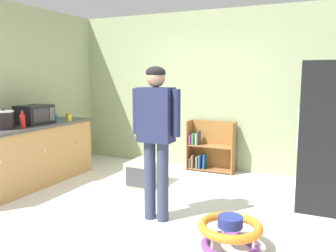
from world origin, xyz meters
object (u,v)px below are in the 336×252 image
object	(u,v)px
standing_person	(156,129)
orange_cup	(68,116)
kitchen_counter	(28,156)
pet_carrier	(145,173)
yellow_cup	(69,118)
ketchup_bottle	(23,121)
refrigerator	(331,136)
bookshelf	(209,149)
microwave	(34,115)
teal_cup	(56,118)
baby_walker	(230,233)
clear_bottle	(45,115)
blue_cup	(47,117)
crock_pot	(4,120)

from	to	relation	value
standing_person	orange_cup	world-z (taller)	standing_person
kitchen_counter	standing_person	world-z (taller)	standing_person
pet_carrier	yellow_cup	size ratio (longest dim) A/B	5.81
orange_cup	ketchup_bottle	bearing A→B (deg)	-83.36
refrigerator	standing_person	bearing A→B (deg)	-145.85
ketchup_bottle	yellow_cup	xyz separation A→B (m)	(0.04, 0.88, -0.05)
bookshelf	pet_carrier	size ratio (longest dim) A/B	1.54
microwave	teal_cup	world-z (taller)	microwave
baby_walker	pet_carrier	world-z (taller)	pet_carrier
kitchen_counter	orange_cup	distance (m)	0.97
bookshelf	standing_person	distance (m)	2.33
yellow_cup	kitchen_counter	bearing A→B (deg)	-109.02
refrigerator	microwave	bearing A→B (deg)	-169.74
pet_carrier	teal_cup	size ratio (longest dim) A/B	5.81
clear_bottle	microwave	bearing A→B (deg)	-71.55
blue_cup	ketchup_bottle	bearing A→B (deg)	-66.50
ketchup_bottle	blue_cup	xyz separation A→B (m)	(-0.37, 0.84, -0.05)
kitchen_counter	standing_person	xyz separation A→B (m)	(2.25, -0.30, 0.58)
bookshelf	pet_carrier	xyz separation A→B (m)	(-0.61, -1.16, -0.18)
baby_walker	blue_cup	bearing A→B (deg)	159.54
crock_pot	orange_cup	xyz separation A→B (m)	(0.04, 1.22, -0.08)
standing_person	crock_pot	xyz separation A→B (m)	(-2.22, -0.09, -0.01)
refrigerator	standing_person	size ratio (longest dim) A/B	1.04
bookshelf	ketchup_bottle	world-z (taller)	ketchup_bottle
bookshelf	clear_bottle	world-z (taller)	clear_bottle
bookshelf	yellow_cup	bearing A→B (deg)	-146.43
teal_cup	pet_carrier	bearing A→B (deg)	7.56
microwave	orange_cup	distance (m)	0.68
kitchen_counter	blue_cup	xyz separation A→B (m)	(-0.18, 0.62, 0.50)
bookshelf	teal_cup	bearing A→B (deg)	-147.09
teal_cup	blue_cup	distance (m)	0.23
standing_person	ketchup_bottle	xyz separation A→B (m)	(-2.06, 0.08, -0.03)
orange_cup	pet_carrier	bearing A→B (deg)	-2.61
blue_cup	bookshelf	bearing A→B (deg)	29.39
orange_cup	microwave	bearing A→B (deg)	-94.62
standing_person	yellow_cup	world-z (taller)	standing_person
yellow_cup	baby_walker	bearing A→B (deg)	-23.69
kitchen_counter	refrigerator	distance (m)	4.12
pet_carrier	kitchen_counter	bearing A→B (deg)	-153.31
refrigerator	ketchup_bottle	xyz separation A→B (m)	(-3.82, -1.11, 0.11)
clear_bottle	orange_cup	xyz separation A→B (m)	(0.16, 0.36, -0.05)
refrigerator	pet_carrier	bearing A→B (deg)	-177.19
orange_cup	yellow_cup	size ratio (longest dim) A/B	1.00
orange_cup	teal_cup	world-z (taller)	same
clear_bottle	yellow_cup	bearing A→B (deg)	30.10
refrigerator	crock_pot	distance (m)	4.18
baby_walker	orange_cup	size ratio (longest dim) A/B	6.36
standing_person	orange_cup	size ratio (longest dim) A/B	18.00
baby_walker	microwave	world-z (taller)	microwave
kitchen_counter	crock_pot	bearing A→B (deg)	-86.35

